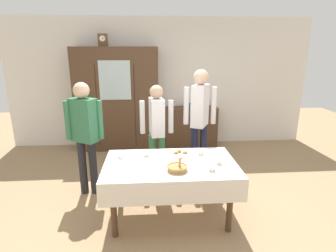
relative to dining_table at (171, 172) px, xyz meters
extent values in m
plane|color=#997A56|center=(0.00, 0.23, -0.63)|extent=(12.00, 12.00, 0.00)
cube|color=silver|center=(0.00, 2.88, 0.72)|extent=(6.40, 0.10, 2.70)
cylinder|color=#4C3321|center=(-0.66, -0.31, -0.28)|extent=(0.07, 0.07, 0.70)
cylinder|color=#4C3321|center=(0.66, -0.31, -0.28)|extent=(0.07, 0.07, 0.70)
cylinder|color=#4C3321|center=(-0.66, 0.38, -0.28)|extent=(0.07, 0.07, 0.70)
cylinder|color=#4C3321|center=(0.66, 0.38, -0.28)|extent=(0.07, 0.07, 0.70)
cube|color=silver|center=(0.00, 0.03, 0.09)|extent=(1.60, 0.97, 0.03)
cube|color=silver|center=(0.00, -0.45, -0.05)|extent=(1.60, 0.01, 0.24)
cube|color=#4C3321|center=(-0.90, 2.59, 0.42)|extent=(1.69, 0.45, 2.10)
cube|color=silver|center=(-0.90, 2.36, 0.84)|extent=(0.61, 0.01, 0.76)
cube|color=black|center=(-1.27, 2.36, 0.32)|extent=(0.01, 0.01, 1.68)
cube|color=black|center=(-0.53, 2.36, 0.32)|extent=(0.01, 0.01, 1.68)
cube|color=brown|center=(-1.12, 2.59, 1.59)|extent=(0.18, 0.10, 0.24)
cylinder|color=white|center=(-1.12, 2.54, 1.62)|extent=(0.11, 0.01, 0.11)
cube|color=black|center=(-1.12, 2.53, 1.64)|extent=(0.00, 0.00, 0.04)
cube|color=black|center=(-1.10, 2.53, 1.62)|extent=(0.05, 0.00, 0.00)
cube|color=#4C3321|center=(0.65, 2.64, -0.20)|extent=(1.12, 0.35, 0.85)
cube|color=#664C7A|center=(0.65, 2.64, 0.24)|extent=(0.16, 0.20, 0.03)
cube|color=#2D5184|center=(0.65, 2.64, 0.26)|extent=(0.13, 0.19, 0.03)
cube|color=#3D754C|center=(0.65, 2.64, 0.29)|extent=(0.15, 0.21, 0.02)
cylinder|color=white|center=(-0.62, 0.23, 0.11)|extent=(0.13, 0.13, 0.01)
cylinder|color=white|center=(-0.62, 0.23, 0.14)|extent=(0.08, 0.08, 0.05)
torus|color=white|center=(-0.58, 0.23, 0.14)|extent=(0.04, 0.01, 0.04)
cylinder|color=white|center=(0.57, -0.04, 0.11)|extent=(0.13, 0.13, 0.01)
cylinder|color=white|center=(0.57, -0.04, 0.14)|extent=(0.08, 0.08, 0.05)
torus|color=white|center=(0.61, -0.04, 0.14)|extent=(0.04, 0.01, 0.04)
cylinder|color=white|center=(0.41, 0.27, 0.11)|extent=(0.13, 0.13, 0.01)
cylinder|color=white|center=(0.41, 0.27, 0.14)|extent=(0.08, 0.08, 0.05)
torus|color=white|center=(0.45, 0.27, 0.14)|extent=(0.04, 0.01, 0.04)
cylinder|color=silver|center=(-0.28, 0.27, 0.11)|extent=(0.13, 0.13, 0.01)
cylinder|color=silver|center=(-0.28, 0.27, 0.14)|extent=(0.08, 0.08, 0.05)
torus|color=silver|center=(-0.25, 0.27, 0.14)|extent=(0.04, 0.01, 0.04)
cylinder|color=white|center=(0.44, -0.22, 0.11)|extent=(0.13, 0.13, 0.01)
cylinder|color=white|center=(0.44, -0.22, 0.14)|extent=(0.08, 0.08, 0.05)
torus|color=white|center=(0.48, -0.22, 0.14)|extent=(0.04, 0.01, 0.04)
cylinder|color=#9E7542|center=(0.06, -0.19, 0.13)|extent=(0.22, 0.22, 0.05)
torus|color=#9E7542|center=(0.06, -0.19, 0.15)|extent=(0.24, 0.24, 0.02)
cylinder|color=tan|center=(0.09, -0.20, 0.20)|extent=(0.03, 0.02, 0.12)
cylinder|color=tan|center=(0.09, -0.19, 0.20)|extent=(0.05, 0.02, 0.12)
cylinder|color=tan|center=(0.09, -0.17, 0.20)|extent=(0.03, 0.04, 0.12)
cylinder|color=white|center=(0.15, 0.28, 0.11)|extent=(0.28, 0.28, 0.01)
ellipsoid|color=#BC7F3D|center=(0.21, 0.30, 0.13)|extent=(0.07, 0.05, 0.04)
ellipsoid|color=#BC7F3D|center=(0.14, 0.34, 0.13)|extent=(0.07, 0.05, 0.04)
ellipsoid|color=#BC7F3D|center=(0.10, 0.30, 0.13)|extent=(0.07, 0.05, 0.04)
cube|color=silver|center=(-0.33, -0.07, 0.11)|extent=(0.10, 0.01, 0.00)
ellipsoid|color=silver|center=(-0.27, -0.07, 0.11)|extent=(0.03, 0.02, 0.01)
cube|color=silver|center=(-0.46, 0.32, 0.11)|extent=(0.10, 0.01, 0.00)
ellipsoid|color=silver|center=(-0.41, 0.32, 0.11)|extent=(0.03, 0.02, 0.01)
cube|color=silver|center=(-0.54, -0.20, 0.11)|extent=(0.10, 0.01, 0.00)
ellipsoid|color=silver|center=(-0.49, -0.20, 0.11)|extent=(0.03, 0.02, 0.01)
cylinder|color=#33704C|center=(-0.21, 1.07, -0.25)|extent=(0.11, 0.11, 0.76)
cylinder|color=#33704C|center=(-0.06, 1.07, -0.25)|extent=(0.11, 0.11, 0.76)
cube|color=silver|center=(-0.13, 1.07, 0.42)|extent=(0.24, 0.38, 0.57)
sphere|color=tan|center=(-0.13, 1.07, 0.81)|extent=(0.21, 0.21, 0.21)
cylinder|color=silver|center=(-0.35, 1.07, 0.42)|extent=(0.08, 0.08, 0.51)
cylinder|color=silver|center=(0.09, 1.07, 0.42)|extent=(0.08, 0.08, 0.51)
cylinder|color=#191E38|center=(0.48, 1.15, -0.19)|extent=(0.11, 0.11, 0.87)
cylinder|color=#191E38|center=(0.63, 1.15, -0.19)|extent=(0.11, 0.11, 0.87)
cube|color=silver|center=(0.56, 1.15, 0.57)|extent=(0.34, 0.41, 0.65)
sphere|color=#DBB293|center=(0.56, 1.15, 1.01)|extent=(0.24, 0.24, 0.24)
cylinder|color=silver|center=(0.34, 1.15, 0.57)|extent=(0.08, 0.08, 0.59)
cylinder|color=silver|center=(0.78, 1.15, 0.57)|extent=(0.08, 0.08, 0.59)
cylinder|color=#232328|center=(-1.22, 0.70, -0.23)|extent=(0.11, 0.11, 0.81)
cylinder|color=#232328|center=(-1.07, 0.70, -0.23)|extent=(0.11, 0.11, 0.81)
cube|color=#33704C|center=(-1.15, 0.70, 0.48)|extent=(0.41, 0.35, 0.61)
sphere|color=#DBB293|center=(-1.15, 0.70, 0.90)|extent=(0.22, 0.22, 0.22)
cylinder|color=#33704C|center=(-1.37, 0.70, 0.48)|extent=(0.08, 0.08, 0.55)
cylinder|color=#33704C|center=(-0.93, 0.70, 0.48)|extent=(0.08, 0.08, 0.55)
camera|label=1|loc=(-0.24, -2.97, 1.43)|focal=28.87mm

